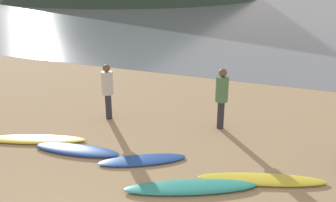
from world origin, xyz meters
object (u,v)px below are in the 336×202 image
at_px(surfboard_3, 191,187).
at_px(person_2, 222,94).
at_px(surfboard_4, 262,179).
at_px(surfboard_2, 143,160).
at_px(person_1, 107,87).
at_px(surfboard_0, 35,139).
at_px(surfboard_1, 77,150).

height_order(surfboard_3, person_2, person_2).
bearing_deg(surfboard_4, person_2, 105.36).
relative_size(surfboard_2, surfboard_4, 0.76).
relative_size(surfboard_2, person_1, 1.23).
distance_m(surfboard_2, person_1, 2.82).
bearing_deg(person_1, person_2, -88.15).
distance_m(surfboard_4, person_1, 4.86).
xyz_separation_m(surfboard_0, surfboard_2, (2.88, 0.04, -0.01)).
height_order(surfboard_1, surfboard_3, surfboard_3).
height_order(surfboard_2, surfboard_3, surfboard_3).
bearing_deg(person_1, surfboard_4, -118.61).
height_order(surfboard_2, person_2, person_2).
xyz_separation_m(surfboard_1, person_1, (-0.32, 2.01, 0.87)).
xyz_separation_m(surfboard_1, surfboard_3, (2.93, -0.49, 0.00)).
xyz_separation_m(surfboard_0, person_2, (4.01, 2.41, 0.91)).
relative_size(surfboard_1, surfboard_4, 0.82).
bearing_deg(surfboard_3, person_2, 67.88).
relative_size(surfboard_1, person_1, 1.33).
distance_m(surfboard_3, person_1, 4.19).
height_order(person_1, person_2, person_2).
relative_size(surfboard_3, person_2, 1.59).
xyz_separation_m(surfboard_0, person_1, (0.96, 1.91, 0.88)).
bearing_deg(surfboard_1, person_1, 91.62).
bearing_deg(surfboard_0, surfboard_1, -24.61).
bearing_deg(person_2, person_1, -42.97).
height_order(surfboard_0, surfboard_3, surfboard_3).
bearing_deg(surfboard_0, surfboard_3, -27.93).
bearing_deg(surfboard_2, person_2, 33.14).
distance_m(surfboard_0, surfboard_4, 5.43).
relative_size(surfboard_0, surfboard_2, 1.31).
bearing_deg(surfboard_4, person_1, 141.88).
xyz_separation_m(surfboard_3, surfboard_4, (1.22, 0.79, -0.01)).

